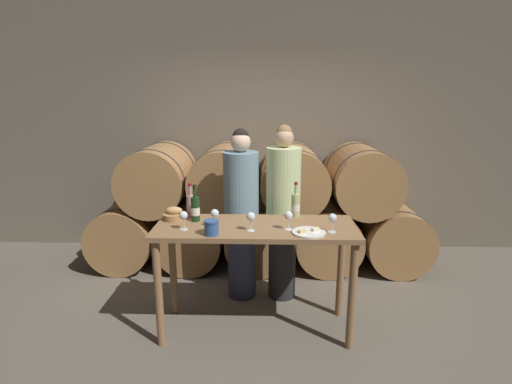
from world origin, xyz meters
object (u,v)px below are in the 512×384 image
cheese_plate (309,232)px  wine_glass_center (251,217)px  tasting_table (256,243)px  wine_glass_left (215,214)px  wine_bottle_rose (191,205)px  bread_basket (174,215)px  wine_bottle_red (195,209)px  person_left (241,214)px  wine_bottle_white (296,205)px  wine_glass_far_left (183,216)px  person_right (283,213)px  blue_crock (211,227)px  wine_glass_right (288,216)px  wine_glass_far_right (332,219)px

cheese_plate → wine_glass_center: size_ratio=1.71×
tasting_table → wine_glass_left: bearing=-171.3°
tasting_table → wine_bottle_rose: (-0.57, 0.23, 0.25)m
tasting_table → bread_basket: bearing=168.5°
wine_bottle_red → cheese_plate: 0.96m
person_left → wine_glass_left: 0.69m
person_left → wine_bottle_white: (0.49, -0.34, 0.19)m
wine_bottle_red → wine_glass_far_left: 0.22m
wine_bottle_red → wine_bottle_white: 0.86m
person_right → wine_glass_left: person_right is taller
wine_glass_center → person_left: bearing=99.6°
bread_basket → wine_glass_center: bearing=-22.0°
person_left → bread_basket: 0.71m
person_left → tasting_table: bearing=-75.4°
person_right → wine_glass_center: bearing=-111.2°
wine_bottle_rose → blue_crock: bearing=-61.9°
wine_bottle_rose → wine_glass_right: 0.89m
wine_bottle_red → wine_glass_center: (0.47, -0.23, 0.00)m
wine_glass_far_right → tasting_table: bearing=166.8°
wine_bottle_rose → wine_glass_right: size_ratio=1.97×
wine_bottle_red → person_right: bearing=32.8°
wine_glass_left → wine_bottle_white: bearing=24.5°
wine_glass_far_left → wine_glass_center: 0.53m
bread_basket → wine_glass_far_left: 0.29m
tasting_table → wine_bottle_rose: size_ratio=5.53×
tasting_table → wine_glass_far_left: 0.63m
wine_glass_center → wine_glass_right: same height
tasting_table → wine_bottle_white: bearing=36.7°
wine_glass_left → wine_glass_center: bearing=-14.6°
blue_crock → wine_glass_right: (0.59, 0.13, 0.05)m
wine_bottle_red → wine_bottle_rose: 0.14m
wine_bottle_white → wine_glass_far_left: size_ratio=2.04×
bread_basket → blue_crock: bearing=-44.6°
person_right → wine_bottle_white: size_ratio=5.55×
person_left → bread_basket: (-0.54, -0.45, 0.13)m
wine_glass_far_left → wine_glass_right: (0.82, 0.02, 0.00)m
person_right → bread_basket: size_ratio=9.03×
person_left → wine_bottle_white: bearing=-34.5°
wine_bottle_red → bread_basket: 0.20m
wine_glass_center → wine_bottle_rose: bearing=146.4°
wine_glass_far_left → wine_glass_left: same height
wine_glass_center → wine_glass_far_right: size_ratio=1.00×
wine_glass_left → wine_glass_center: (0.29, -0.08, 0.00)m
person_left → cheese_plate: 0.95m
cheese_plate → wine_bottle_white: bearing=100.3°
person_left → wine_bottle_rose: bearing=-138.9°
wine_glass_right → wine_glass_far_right: same height
wine_glass_far_left → wine_glass_right: bearing=1.6°
wine_glass_right → bread_basket: bearing=166.4°
wine_glass_far_left → wine_glass_right: size_ratio=1.00×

